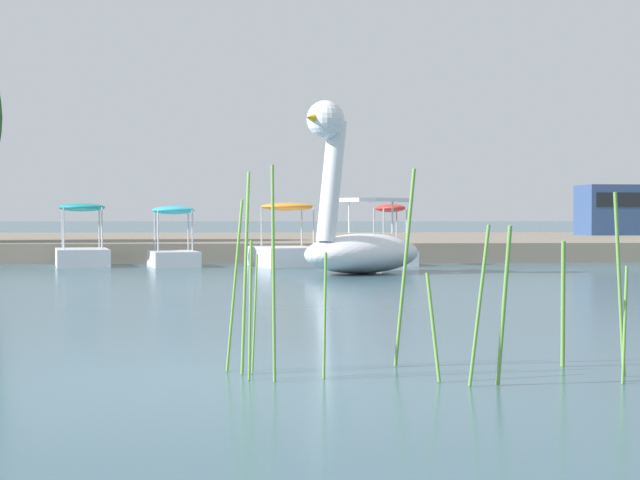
{
  "coord_description": "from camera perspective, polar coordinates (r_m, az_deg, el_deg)",
  "views": [
    {
      "loc": [
        0.36,
        -8.17,
        1.2
      ],
      "look_at": [
        2.1,
        17.0,
        0.69
      ],
      "focal_mm": 62.29,
      "sensor_mm": 36.0,
      "label": 1
    }
  ],
  "objects": [
    {
      "name": "ground_plane",
      "position": [
        8.27,
        -6.45,
        -7.2
      ],
      "size": [
        682.47,
        682.47,
        0.0
      ],
      "primitive_type": "plane",
      "color": "#385966"
    },
    {
      "name": "shore_bank_far",
      "position": [
        39.69,
        -4.48,
        -0.2
      ],
      "size": [
        136.4,
        21.35,
        0.52
      ],
      "primitive_type": "cube",
      "color": "slate",
      "rests_on": "ground_plane"
    },
    {
      "name": "swan_boat",
      "position": [
        23.67,
        1.93,
        0.28
      ],
      "size": [
        3.54,
        3.58,
        3.61
      ],
      "color": "white",
      "rests_on": "ground_plane"
    },
    {
      "name": "pedal_boat_red",
      "position": [
        27.86,
        3.62,
        -0.4
      ],
      "size": [
        1.21,
        1.91,
        1.54
      ],
      "color": "white",
      "rests_on": "ground_plane"
    },
    {
      "name": "pedal_boat_orange",
      "position": [
        27.32,
        -1.69,
        -0.42
      ],
      "size": [
        2.0,
        2.58,
        1.57
      ],
      "color": "white",
      "rests_on": "ground_plane"
    },
    {
      "name": "pedal_boat_cyan",
      "position": [
        27.28,
        -7.54,
        -0.49
      ],
      "size": [
        1.43,
        2.04,
        1.48
      ],
      "color": "white",
      "rests_on": "ground_plane"
    },
    {
      "name": "pedal_boat_teal",
      "position": [
        27.9,
        -12.13,
        -0.37
      ],
      "size": [
        1.64,
        2.45,
        1.55
      ],
      "color": "white",
      "rests_on": "ground_plane"
    },
    {
      "name": "parked_van",
      "position": [
        44.79,
        15.97,
        1.59
      ],
      "size": [
        4.61,
        2.2,
        1.94
      ],
      "color": "navy",
      "rests_on": "shore_bank_far"
    },
    {
      "name": "reed_clump_foreground",
      "position": [
        8.39,
        5.3,
        -2.76
      ],
      "size": [
        3.02,
        1.23,
        1.59
      ],
      "color": "#669942",
      "rests_on": "ground_plane"
    }
  ]
}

